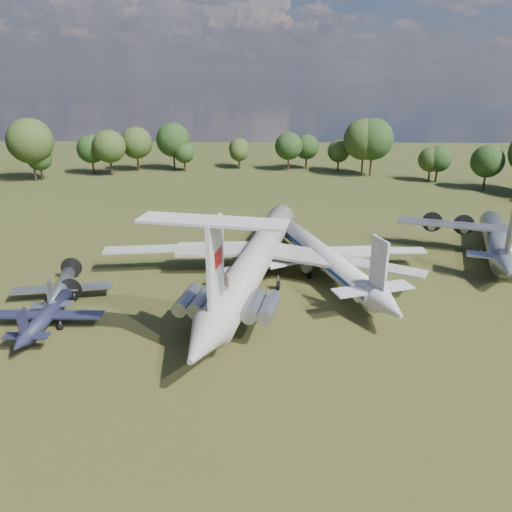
# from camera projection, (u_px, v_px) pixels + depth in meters

# --- Properties ---
(ground) EXTENTS (300.00, 300.00, 0.00)m
(ground) POSITION_uv_depth(u_px,v_px,m) (218.00, 284.00, 68.70)
(ground) COLOR #203C14
(ground) RESTS_ON ground
(il62_airliner) EXTENTS (54.38, 65.25, 5.71)m
(il62_airliner) POSITION_uv_depth(u_px,v_px,m) (257.00, 262.00, 68.59)
(il62_airliner) COLOR silver
(il62_airliner) RESTS_ON ground
(tu104_jet) EXTENTS (43.85, 50.51, 4.25)m
(tu104_jet) POSITION_uv_depth(u_px,v_px,m) (323.00, 260.00, 71.30)
(tu104_jet) COLOR silver
(tu104_jet) RESTS_ON ground
(an12_transport) EXTENTS (39.37, 41.69, 4.48)m
(an12_transport) POSITION_uv_depth(u_px,v_px,m) (496.00, 243.00, 78.24)
(an12_transport) COLOR #A3A5AB
(an12_transport) RESTS_ON ground
(small_prop_west) EXTENTS (12.36, 16.73, 2.43)m
(small_prop_west) POSITION_uv_depth(u_px,v_px,m) (47.00, 318.00, 56.42)
(small_prop_west) COLOR #161C31
(small_prop_west) RESTS_ON ground
(small_prop_northwest) EXTENTS (15.44, 18.97, 2.47)m
(small_prop_northwest) POSITION_uv_depth(u_px,v_px,m) (61.00, 292.00, 63.31)
(small_prop_northwest) COLOR #9A9DA2
(small_prop_northwest) RESTS_ON ground
(person_on_il62) EXTENTS (0.78, 0.59, 1.95)m
(person_on_il62) POSITION_uv_depth(u_px,v_px,m) (226.00, 281.00, 52.57)
(person_on_il62) COLOR #8B6146
(person_on_il62) RESTS_ON il62_airliner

